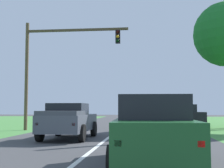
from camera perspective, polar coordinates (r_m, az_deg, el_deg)
The scene contains 5 objects.
ground_plane at distance 13.41m, azimuth -2.25°, elevation -10.91°, with size 120.00×120.00×0.00m, color #424244.
red_suv_near at distance 8.50m, azimuth 7.36°, elevation -8.05°, with size 2.27×4.67×1.84m.
pickup_truck_lead at distance 15.85m, azimuth -7.89°, elevation -6.53°, with size 2.25×4.83×1.76m.
traffic_light at distance 22.37m, azimuth -10.66°, elevation 4.56°, with size 7.28×0.40×7.55m.
crossing_suv_far at distance 24.37m, azimuth 11.40°, elevation -5.67°, with size 4.54×2.23×1.80m.
Camera 1 is at (1.95, -2.74, 1.52)m, focal length 50.42 mm.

